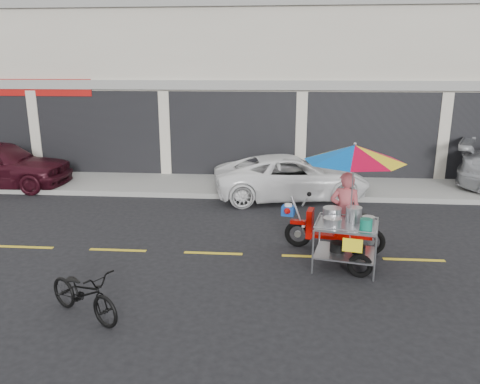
{
  "coord_description": "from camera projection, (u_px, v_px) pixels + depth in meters",
  "views": [
    {
      "loc": [
        -0.71,
        -8.81,
        3.72
      ],
      "look_at": [
        -1.5,
        0.6,
        1.15
      ],
      "focal_mm": 35.0,
      "sensor_mm": 36.0,
      "label": 1
    }
  ],
  "objects": [
    {
      "name": "near_bicycle",
      "position": [
        84.0,
        293.0,
        7.05
      ],
      "size": [
        1.58,
        1.23,
        0.8
      ],
      "primitive_type": "imported",
      "rotation": [
        0.0,
        0.0,
        1.03
      ],
      "color": "black",
      "rests_on": "ground"
    },
    {
      "name": "shophouse_block",
      "position": [
        371.0,
        51.0,
        18.24
      ],
      "size": [
        36.0,
        8.11,
        10.4
      ],
      "color": "beige",
      "rests_on": "ground"
    },
    {
      "name": "white_pickup",
      "position": [
        292.0,
        177.0,
        13.42
      ],
      "size": [
        4.75,
        2.88,
        1.23
      ],
      "primitive_type": "imported",
      "rotation": [
        0.0,
        0.0,
        1.77
      ],
      "color": "white",
      "rests_on": "ground"
    },
    {
      "name": "centerline",
      "position": [
        312.0,
        256.0,
        9.39
      ],
      "size": [
        42.0,
        0.1,
        0.01
      ],
      "primitive_type": "cube",
      "color": "gold",
      "rests_on": "ground"
    },
    {
      "name": "food_vendor_rig",
      "position": [
        349.0,
        187.0,
        8.81
      ],
      "size": [
        2.37,
        2.25,
        2.4
      ],
      "rotation": [
        0.0,
        0.0,
        -0.21
      ],
      "color": "black",
      "rests_on": "ground"
    },
    {
      "name": "ground",
      "position": [
        312.0,
        257.0,
        9.39
      ],
      "size": [
        90.0,
        90.0,
        0.0
      ],
      "primitive_type": "plane",
      "color": "black"
    },
    {
      "name": "sidewalk",
      "position": [
        301.0,
        185.0,
        14.66
      ],
      "size": [
        45.0,
        3.0,
        0.15
      ],
      "primitive_type": "cube",
      "color": "gray",
      "rests_on": "ground"
    }
  ]
}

